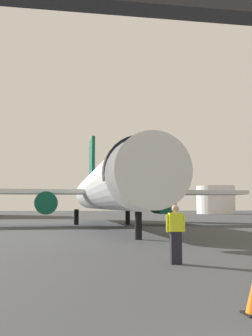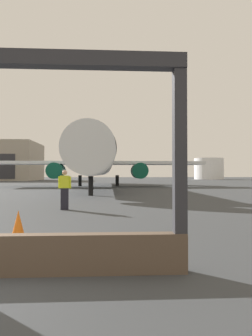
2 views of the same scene
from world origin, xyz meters
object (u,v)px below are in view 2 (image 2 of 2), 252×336
at_px(traffic_cone, 18,224).
at_px(fuel_storage_tank, 209,169).
at_px(ground_crew_worker, 65,189).
at_px(airplane, 98,160).

bearing_deg(traffic_cone, fuel_storage_tank, 68.30).
relative_size(ground_crew_worker, traffic_cone, 2.73).
height_order(ground_crew_worker, fuel_storage_tank, fuel_storage_tank).
relative_size(traffic_cone, fuel_storage_tank, 0.07).
distance_m(ground_crew_worker, traffic_cone, 5.60).
xyz_separation_m(airplane, fuel_storage_tank, (30.88, 51.84, -0.13)).
distance_m(airplane, fuel_storage_tank, 60.34).
height_order(traffic_cone, fuel_storage_tank, fuel_storage_tank).
relative_size(airplane, traffic_cone, 55.10).
distance_m(traffic_cone, fuel_storage_tank, 86.22).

